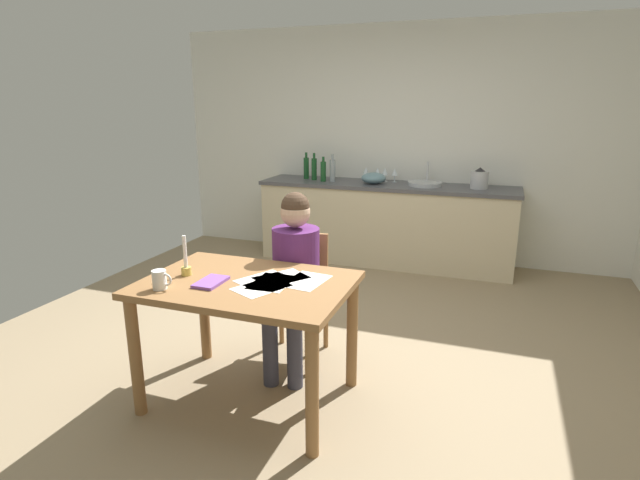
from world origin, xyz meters
The scene contains 25 objects.
ground_plane centered at (0.00, 0.00, -0.02)m, with size 5.20×5.20×0.04m, color #937F60.
wall_back centered at (0.00, 2.60, 1.30)m, with size 5.20×0.12×2.60m, color silver.
kitchen_counter centered at (0.00, 2.24, 0.45)m, with size 2.81×0.64×0.90m.
dining_table centered at (-0.16, -0.74, 0.64)m, with size 1.20×0.83×0.76m.
chair_at_table centered at (-0.10, -0.08, 0.49)m, with size 0.45×0.45×0.87m.
person_seated centered at (-0.08, -0.23, 0.68)m, with size 0.38×0.62×1.19m.
coffee_mug centered at (-0.55, -1.01, 0.82)m, with size 0.12×0.08×0.11m.
candlestick centered at (-0.55, -0.76, 0.83)m, with size 0.06×0.06×0.24m.
book_magazine centered at (-0.33, -0.84, 0.77)m, with size 0.13×0.22×0.02m, color purple.
paper_letter centered at (0.16, -0.62, 0.77)m, with size 0.21×0.30×0.00m, color white.
paper_bill centered at (0.01, -0.62, 0.77)m, with size 0.21×0.30×0.00m, color white.
paper_envelope centered at (-0.08, -0.68, 0.77)m, with size 0.21×0.30×0.00m, color white.
paper_receipt centered at (-0.01, -0.71, 0.77)m, with size 0.21×0.30×0.00m, color white.
paper_notice centered at (-0.03, -0.80, 0.77)m, with size 0.21×0.30×0.00m, color white.
sink_unit centered at (0.42, 2.24, 0.92)m, with size 0.36×0.36×0.24m.
bottle_oil centered at (-0.97, 2.30, 1.03)m, with size 0.06×0.06×0.30m.
bottle_vinegar centered at (-0.85, 2.23, 1.03)m, with size 0.06×0.06×0.31m.
bottle_wine_red centered at (-0.71, 2.17, 1.02)m, with size 0.06×0.06×0.28m.
bottle_sauce centered at (-0.61, 2.18, 1.03)m, with size 0.06×0.06×0.30m.
mixing_bowl centered at (-0.14, 2.20, 0.96)m, with size 0.27×0.27×0.12m, color #668C99.
stovetop_kettle centered at (0.97, 2.24, 1.00)m, with size 0.18×0.18×0.22m.
wine_glass_near_sink centered at (0.06, 2.39, 1.01)m, with size 0.07×0.07×0.15m.
wine_glass_by_kettle centered at (-0.06, 2.39, 1.01)m, with size 0.07×0.07×0.15m.
wine_glass_back_left centered at (-0.14, 2.39, 1.01)m, with size 0.07×0.07×0.15m.
wine_glass_back_right centered at (-0.28, 2.39, 1.01)m, with size 0.07×0.07×0.15m.
Camera 1 is at (1.16, -3.16, 1.76)m, focal length 28.14 mm.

